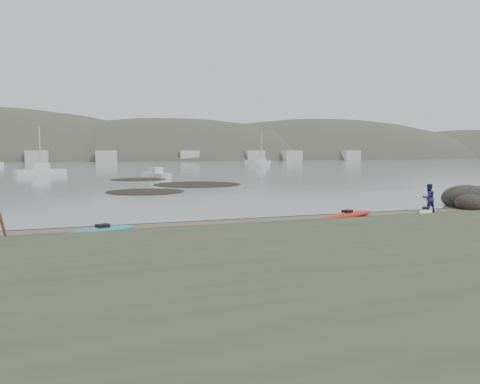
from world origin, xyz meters
name	(u,v)px	position (x,y,z in m)	size (l,w,h in m)	color
ground	(240,219)	(0.00, 0.00, 0.00)	(600.00, 600.00, 0.00)	tan
wet_sand	(242,220)	(0.00, -0.30, 0.00)	(60.00, 60.00, 0.00)	brown
water	(87,157)	(0.00, 300.00, 0.01)	(1200.00, 1200.00, 0.00)	slate
kayaks	(258,230)	(-0.75, -4.50, 0.17)	(23.88, 8.30, 0.34)	yellow
person_east	(429,198)	(11.84, -1.06, 0.87)	(0.85, 0.66, 1.74)	navy
rock_cluster	(475,203)	(17.20, 0.48, 0.23)	(5.24, 3.85, 1.75)	black
kelp_mats	(168,185)	(1.29, 27.51, 0.03)	(15.19, 26.24, 0.04)	black
moored_boats	(132,165)	(3.81, 83.55, 0.58)	(80.88, 74.56, 1.35)	silver
far_hills	(182,193)	(39.38, 193.97, -15.93)	(550.00, 135.00, 80.00)	#384235
far_town	(118,156)	(6.00, 145.00, 2.00)	(199.00, 5.00, 4.00)	beige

